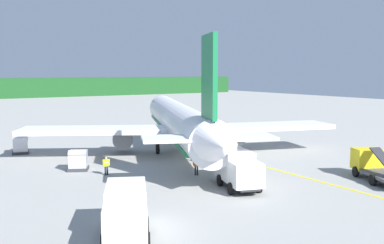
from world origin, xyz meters
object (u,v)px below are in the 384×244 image
at_px(service_truck_pushback, 236,167).
at_px(crew_loader_left, 106,164).
at_px(service_truck_catering, 374,166).
at_px(cargo_container_mid, 21,145).
at_px(crew_loader_right, 196,164).
at_px(airliner_foreground, 180,122).
at_px(cargo_container_near, 78,160).
at_px(crew_marshaller, 192,151).
at_px(service_truck_baggage, 126,211).

distance_m(service_truck_pushback, crew_loader_left, 11.79).
relative_size(service_truck_catering, cargo_container_mid, 3.41).
bearing_deg(crew_loader_right, crew_loader_left, 147.49).
relative_size(airliner_foreground, cargo_container_mid, 19.44).
bearing_deg(crew_loader_right, cargo_container_near, 137.35).
height_order(service_truck_pushback, cargo_container_mid, service_truck_pushback).
bearing_deg(crew_loader_right, service_truck_pushback, -85.64).
height_order(service_truck_catering, crew_marshaller, service_truck_catering).
bearing_deg(service_truck_catering, airliner_foreground, 109.47).
height_order(airliner_foreground, service_truck_catering, airliner_foreground).
bearing_deg(service_truck_baggage, crew_marshaller, 48.25).
distance_m(crew_marshaller, crew_loader_left, 9.91).
height_order(service_truck_catering, cargo_container_mid, service_truck_catering).
xyz_separation_m(cargo_container_mid, crew_loader_left, (4.11, -14.90, 0.02)).
bearing_deg(crew_loader_left, cargo_container_mid, 105.43).
height_order(cargo_container_mid, crew_loader_left, cargo_container_mid).
relative_size(crew_loader_left, crew_loader_right, 0.99).
xyz_separation_m(cargo_container_mid, crew_loader_right, (10.77, -19.15, 0.03)).
xyz_separation_m(service_truck_baggage, crew_loader_left, (4.75, 14.92, -0.60)).
xyz_separation_m(service_truck_baggage, service_truck_catering, (23.28, 1.51, -0.38)).
distance_m(airliner_foreground, cargo_container_mid, 17.76).
relative_size(airliner_foreground, service_truck_pushback, 6.23).
xyz_separation_m(service_truck_catering, crew_marshaller, (-8.72, 14.81, -0.15)).
xyz_separation_m(service_truck_catering, cargo_container_mid, (-22.64, 28.32, -0.23)).
bearing_deg(airliner_foreground, crew_loader_right, -113.63).
height_order(airliner_foreground, cargo_container_near, airliner_foreground).
distance_m(service_truck_baggage, cargo_container_near, 18.46).
distance_m(cargo_container_near, crew_loader_right, 11.03).
distance_m(service_truck_pushback, cargo_container_near, 15.26).
relative_size(cargo_container_near, crew_loader_right, 1.45).
relative_size(service_truck_baggage, crew_marshaller, 3.51).
xyz_separation_m(service_truck_baggage, cargo_container_near, (3.29, 18.15, -0.63)).
xyz_separation_m(service_truck_baggage, crew_marshaller, (14.56, 16.31, -0.54)).
xyz_separation_m(service_truck_pushback, cargo_container_near, (-8.51, 12.65, -0.67)).
bearing_deg(service_truck_catering, cargo_container_near, 140.21).
distance_m(service_truck_baggage, crew_marshaller, 21.87).
height_order(service_truck_baggage, crew_loader_right, service_truck_baggage).
height_order(cargo_container_near, crew_loader_right, cargo_container_near).
relative_size(airliner_foreground, cargo_container_near, 16.74).
bearing_deg(service_truck_catering, crew_loader_left, 144.10).
distance_m(airliner_foreground, cargo_container_near, 13.56).
bearing_deg(airliner_foreground, cargo_container_near, -165.08).
xyz_separation_m(service_truck_pushback, crew_loader_right, (-0.39, 5.18, -0.63)).
xyz_separation_m(service_truck_pushback, cargo_container_mid, (-11.17, 24.33, -0.66)).
bearing_deg(crew_loader_right, crew_marshaller, 60.78).
relative_size(service_truck_baggage, service_truck_pushback, 0.94).
distance_m(service_truck_baggage, service_truck_pushback, 13.02).
distance_m(service_truck_catering, crew_loader_left, 22.88).
bearing_deg(airliner_foreground, service_truck_pushback, -105.22).
bearing_deg(crew_loader_left, service_truck_pushback, -53.19).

